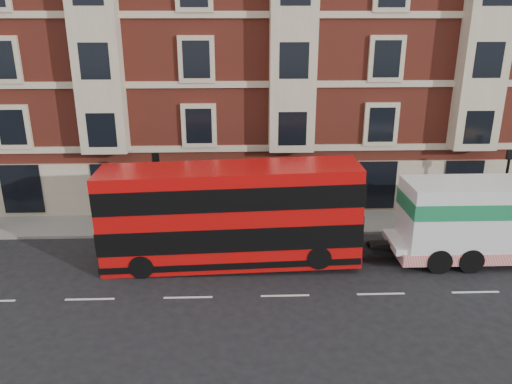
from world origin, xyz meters
TOP-DOWN VIEW (x-y plane):
  - ground at (0.00, 0.00)m, footprint 120.00×120.00m
  - sidewalk at (0.00, 7.50)m, footprint 90.00×3.00m
  - victorian_terrace at (0.50, 15.00)m, footprint 45.00×12.00m
  - lamp_post_west at (-6.00, 6.20)m, footprint 0.35×0.15m
  - lamp_post_east at (12.00, 6.20)m, footprint 0.35×0.15m
  - double_decker_bus at (-2.26, 2.95)m, footprint 11.59×2.66m
  - tow_truck at (9.80, 2.95)m, footprint 9.28×2.74m

SIDE VIEW (x-z plane):
  - ground at x=0.00m, z-range 0.00..0.00m
  - sidewalk at x=0.00m, z-range 0.00..0.15m
  - tow_truck at x=9.80m, z-range 0.12..3.98m
  - double_decker_bus at x=-2.26m, z-range 0.14..4.83m
  - lamp_post_west at x=-6.00m, z-range 0.50..4.85m
  - lamp_post_east at x=12.00m, z-range 0.50..4.85m
  - victorian_terrace at x=0.50m, z-range -0.13..20.27m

